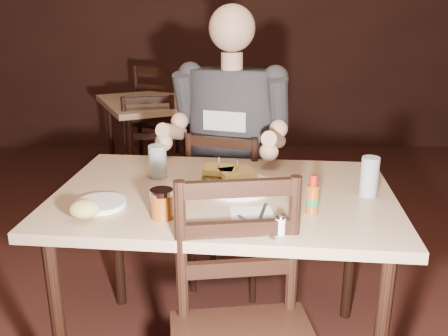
{
  "coord_description": "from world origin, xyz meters",
  "views": [
    {
      "loc": [
        0.12,
        -1.58,
        1.48
      ],
      "look_at": [
        0.13,
        0.27,
        0.85
      ],
      "focal_mm": 40.0,
      "sensor_mm": 36.0,
      "label": 1
    }
  ],
  "objects_px": {
    "bg_chair_far": "(169,120)",
    "hot_sauce": "(313,194)",
    "bg_table": "(160,111)",
    "dinner_plate": "(238,187)",
    "side_plate": "(101,205)",
    "glass_right": "(369,177)",
    "chair_far": "(232,208)",
    "glass_left": "(158,162)",
    "bg_chair_near": "(152,165)",
    "diner": "(229,113)",
    "main_table": "(224,209)",
    "syrup_dispenser": "(162,204)"
  },
  "relations": [
    {
      "from": "diner",
      "to": "bg_table",
      "type": "bearing_deg",
      "value": 128.41
    },
    {
      "from": "syrup_dispenser",
      "to": "diner",
      "type": "bearing_deg",
      "value": 79.64
    },
    {
      "from": "chair_far",
      "to": "syrup_dispenser",
      "type": "relative_size",
      "value": 8.47
    },
    {
      "from": "diner",
      "to": "glass_left",
      "type": "bearing_deg",
      "value": -109.45
    },
    {
      "from": "chair_far",
      "to": "glass_left",
      "type": "xyz_separation_m",
      "value": [
        -0.32,
        -0.45,
        0.4
      ]
    },
    {
      "from": "hot_sauce",
      "to": "diner",
      "type": "bearing_deg",
      "value": 109.73
    },
    {
      "from": "main_table",
      "to": "side_plate",
      "type": "distance_m",
      "value": 0.47
    },
    {
      "from": "bg_table",
      "to": "syrup_dispenser",
      "type": "bearing_deg",
      "value": -83.04
    },
    {
      "from": "dinner_plate",
      "to": "glass_right",
      "type": "relative_size",
      "value": 1.79
    },
    {
      "from": "dinner_plate",
      "to": "glass_right",
      "type": "xyz_separation_m",
      "value": [
        0.49,
        -0.08,
        0.07
      ]
    },
    {
      "from": "main_table",
      "to": "glass_right",
      "type": "bearing_deg",
      "value": -4.77
    },
    {
      "from": "dinner_plate",
      "to": "glass_left",
      "type": "height_order",
      "value": "glass_left"
    },
    {
      "from": "diner",
      "to": "glass_right",
      "type": "xyz_separation_m",
      "value": [
        0.52,
        -0.61,
        -0.11
      ]
    },
    {
      "from": "bg_chair_far",
      "to": "dinner_plate",
      "type": "height_order",
      "value": "bg_chair_far"
    },
    {
      "from": "chair_far",
      "to": "main_table",
      "type": "bearing_deg",
      "value": 103.7
    },
    {
      "from": "dinner_plate",
      "to": "glass_left",
      "type": "relative_size",
      "value": 1.99
    },
    {
      "from": "bg_table",
      "to": "bg_chair_near",
      "type": "distance_m",
      "value": 0.6
    },
    {
      "from": "bg_chair_near",
      "to": "side_plate",
      "type": "relative_size",
      "value": 4.86
    },
    {
      "from": "dinner_plate",
      "to": "syrup_dispenser",
      "type": "distance_m",
      "value": 0.39
    },
    {
      "from": "bg_chair_near",
      "to": "hot_sauce",
      "type": "xyz_separation_m",
      "value": [
        0.78,
        -1.55,
        0.41
      ]
    },
    {
      "from": "glass_left",
      "to": "glass_right",
      "type": "distance_m",
      "value": 0.85
    },
    {
      "from": "bg_chair_near",
      "to": "diner",
      "type": "bearing_deg",
      "value": -68.32
    },
    {
      "from": "bg_table",
      "to": "diner",
      "type": "height_order",
      "value": "diner"
    },
    {
      "from": "bg_chair_near",
      "to": "hot_sauce",
      "type": "relative_size",
      "value": 6.18
    },
    {
      "from": "bg_table",
      "to": "dinner_plate",
      "type": "distance_m",
      "value": 1.94
    },
    {
      "from": "hot_sauce",
      "to": "side_plate",
      "type": "bearing_deg",
      "value": 175.15
    },
    {
      "from": "main_table",
      "to": "bg_chair_far",
      "type": "bearing_deg",
      "value": 100.95
    },
    {
      "from": "chair_far",
      "to": "syrup_dispenser",
      "type": "height_order",
      "value": "same"
    },
    {
      "from": "bg_chair_far",
      "to": "hot_sauce",
      "type": "height_order",
      "value": "bg_chair_far"
    },
    {
      "from": "hot_sauce",
      "to": "side_plate",
      "type": "distance_m",
      "value": 0.76
    },
    {
      "from": "bg_chair_far",
      "to": "diner",
      "type": "relative_size",
      "value": 0.95
    },
    {
      "from": "main_table",
      "to": "glass_right",
      "type": "distance_m",
      "value": 0.57
    },
    {
      "from": "bg_chair_near",
      "to": "side_plate",
      "type": "distance_m",
      "value": 1.52
    },
    {
      "from": "bg_chair_far",
      "to": "main_table",
      "type": "bearing_deg",
      "value": 125.47
    },
    {
      "from": "chair_far",
      "to": "side_plate",
      "type": "bearing_deg",
      "value": 75.01
    },
    {
      "from": "bg_chair_far",
      "to": "glass_right",
      "type": "bearing_deg",
      "value": 136.79
    },
    {
      "from": "main_table",
      "to": "dinner_plate",
      "type": "xyz_separation_m",
      "value": [
        0.06,
        0.03,
        0.08
      ]
    },
    {
      "from": "bg_chair_far",
      "to": "diner",
      "type": "xyz_separation_m",
      "value": [
        0.5,
        -1.87,
        0.47
      ]
    },
    {
      "from": "side_plate",
      "to": "bg_chair_far",
      "type": "bearing_deg",
      "value": 90.61
    },
    {
      "from": "bg_table",
      "to": "chair_far",
      "type": "bearing_deg",
      "value": -67.96
    },
    {
      "from": "bg_chair_near",
      "to": "main_table",
      "type": "bearing_deg",
      "value": -81.79
    },
    {
      "from": "bg_chair_far",
      "to": "glass_right",
      "type": "height_order",
      "value": "bg_chair_far"
    },
    {
      "from": "hot_sauce",
      "to": "syrup_dispenser",
      "type": "bearing_deg",
      "value": -175.85
    },
    {
      "from": "bg_table",
      "to": "dinner_plate",
      "type": "height_order",
      "value": "dinner_plate"
    },
    {
      "from": "diner",
      "to": "side_plate",
      "type": "bearing_deg",
      "value": -105.89
    },
    {
      "from": "diner",
      "to": "dinner_plate",
      "type": "height_order",
      "value": "diner"
    },
    {
      "from": "bg_chair_far",
      "to": "glass_right",
      "type": "relative_size",
      "value": 6.31
    },
    {
      "from": "chair_far",
      "to": "bg_chair_far",
      "type": "relative_size",
      "value": 0.9
    },
    {
      "from": "bg_chair_near",
      "to": "bg_chair_far",
      "type": "bearing_deg",
      "value": 78.81
    },
    {
      "from": "bg_chair_far",
      "to": "bg_chair_near",
      "type": "relative_size",
      "value": 1.11
    }
  ]
}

